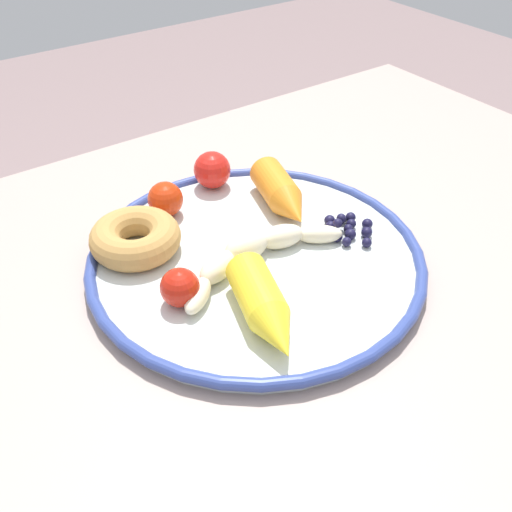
# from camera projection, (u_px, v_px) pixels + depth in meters

# --- Properties ---
(dining_table) EXTENTS (1.12, 0.74, 0.75)m
(dining_table) POSITION_uv_depth(u_px,v_px,m) (249.00, 370.00, 0.62)
(dining_table) COLOR #A69188
(dining_table) RESTS_ON ground_plane
(plate) EXTENTS (0.34, 0.34, 0.02)m
(plate) POSITION_uv_depth(u_px,v_px,m) (256.00, 258.00, 0.59)
(plate) COLOR silver
(plate) RESTS_ON dining_table
(banana) EXTENTS (0.20, 0.07, 0.03)m
(banana) POSITION_uv_depth(u_px,v_px,m) (252.00, 253.00, 0.58)
(banana) COLOR #F2E2BD
(banana) RESTS_ON plate
(carrot_orange) EXTENTS (0.07, 0.12, 0.04)m
(carrot_orange) POSITION_uv_depth(u_px,v_px,m) (282.00, 195.00, 0.65)
(carrot_orange) COLOR orange
(carrot_orange) RESTS_ON plate
(carrot_yellow) EXTENTS (0.07, 0.12, 0.04)m
(carrot_yellow) POSITION_uv_depth(u_px,v_px,m) (265.00, 309.00, 0.50)
(carrot_yellow) COLOR yellow
(carrot_yellow) RESTS_ON plate
(donut) EXTENTS (0.12, 0.12, 0.03)m
(donut) POSITION_uv_depth(u_px,v_px,m) (135.00, 238.00, 0.59)
(donut) COLOR #B88846
(donut) RESTS_ON plate
(blueberry_pile) EXTENTS (0.05, 0.06, 0.02)m
(blueberry_pile) POSITION_uv_depth(u_px,v_px,m) (348.00, 228.00, 0.62)
(blueberry_pile) COLOR #191638
(blueberry_pile) RESTS_ON plate
(tomato_near) EXTENTS (0.04, 0.04, 0.04)m
(tomato_near) POSITION_uv_depth(u_px,v_px,m) (180.00, 287.00, 0.53)
(tomato_near) COLOR red
(tomato_near) RESTS_ON plate
(tomato_mid) EXTENTS (0.04, 0.04, 0.04)m
(tomato_mid) POSITION_uv_depth(u_px,v_px,m) (212.00, 170.00, 0.68)
(tomato_mid) COLOR red
(tomato_mid) RESTS_ON plate
(tomato_far) EXTENTS (0.04, 0.04, 0.04)m
(tomato_far) POSITION_uv_depth(u_px,v_px,m) (164.00, 200.00, 0.64)
(tomato_far) COLOR red
(tomato_far) RESTS_ON plate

